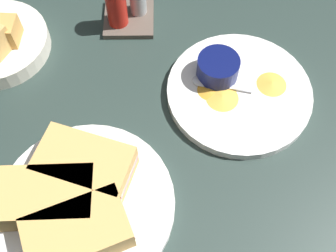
{
  "coord_description": "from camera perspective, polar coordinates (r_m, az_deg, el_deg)",
  "views": [
    {
      "loc": [
        9.02,
        -31.79,
        56.98
      ],
      "look_at": [
        9.33,
        -1.68,
        3.0
      ],
      "focal_mm": 44.1,
      "sensor_mm": 36.0,
      "label": 1
    }
  ],
  "objects": [
    {
      "name": "ground_plane",
      "position": [
        0.67,
        -8.0,
        -0.69
      ],
      "size": [
        110.0,
        110.0,
        3.0
      ],
      "primitive_type": "cube",
      "color": "#283833"
    },
    {
      "name": "plate_sandwich_main",
      "position": [
        0.6,
        -11.26,
        -10.65
      ],
      "size": [
        25.15,
        25.15,
        1.6
      ],
      "primitive_type": "cylinder",
      "color": "white",
      "rests_on": "ground_plane"
    },
    {
      "name": "sandwich_half_near",
      "position": [
        0.59,
        -11.35,
        -5.25
      ],
      "size": [
        14.8,
        11.35,
        4.8
      ],
      "color": "tan",
      "rests_on": "plate_sandwich_main"
    },
    {
      "name": "sandwich_half_far",
      "position": [
        0.58,
        -16.47,
        -9.43
      ],
      "size": [
        13.43,
        7.93,
        4.8
      ],
      "color": "tan",
      "rests_on": "plate_sandwich_main"
    },
    {
      "name": "sandwich_half_extra",
      "position": [
        0.56,
        -12.32,
        -14.23
      ],
      "size": [
        14.9,
        11.84,
        4.8
      ],
      "color": "tan",
      "rests_on": "plate_sandwich_main"
    },
    {
      "name": "ramekin_dark_sauce",
      "position": [
        0.56,
        -13.23,
        -15.1
      ],
      "size": [
        7.59,
        7.59,
        3.54
      ],
      "color": "#0C144C",
      "rests_on": "plate_sandwich_main"
    },
    {
      "name": "spoon_by_dark_ramekin",
      "position": [
        0.59,
        -10.4,
        -10.4
      ],
      "size": [
        4.85,
        9.75,
        0.8
      ],
      "color": "silver",
      "rests_on": "plate_sandwich_main"
    },
    {
      "name": "plate_chips_companion",
      "position": [
        0.69,
        9.78,
        4.6
      ],
      "size": [
        23.61,
        23.61,
        1.6
      ],
      "primitive_type": "cylinder",
      "color": "white",
      "rests_on": "ground_plane"
    },
    {
      "name": "ramekin_light_gravy",
      "position": [
        0.67,
        6.91,
        8.03
      ],
      "size": [
        6.83,
        6.83,
        3.77
      ],
      "color": "#0C144C",
      "rests_on": "plate_chips_companion"
    },
    {
      "name": "spoon_by_gravy_ramekin",
      "position": [
        0.68,
        5.77,
        5.99
      ],
      "size": [
        9.93,
        3.79,
        0.8
      ],
      "color": "silver",
      "rests_on": "plate_chips_companion"
    },
    {
      "name": "plantain_chip_scatter",
      "position": [
        0.67,
        9.49,
        4.9
      ],
      "size": [
        15.68,
        9.07,
        0.6
      ],
      "color": "gold",
      "rests_on": "plate_chips_companion"
    },
    {
      "name": "condiment_caddy",
      "position": [
        0.76,
        -5.92,
        15.92
      ],
      "size": [
        9.0,
        9.0,
        9.5
      ],
      "color": "brown",
      "rests_on": "ground_plane"
    }
  ]
}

